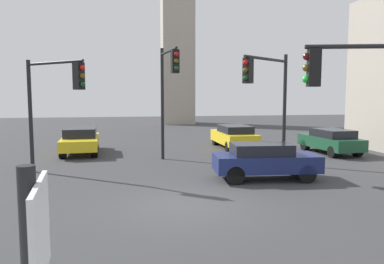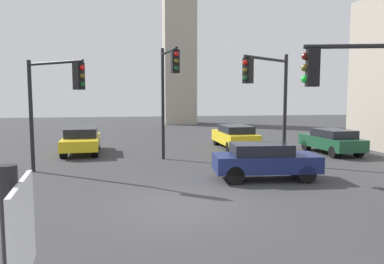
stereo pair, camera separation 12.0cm
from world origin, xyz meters
name	(u,v)px [view 2 (the right image)]	position (x,y,z in m)	size (l,w,h in m)	color
ground_plane	(185,205)	(0.00, 0.00, 0.00)	(87.89, 87.89, 0.00)	#38383A
traffic_light_0	(359,90)	(4.43, -1.52, 3.37)	(2.84, 0.88, 4.77)	black
traffic_light_1	(268,87)	(4.21, 4.60, 3.57)	(2.72, 2.18, 5.06)	black
traffic_light_2	(54,92)	(-4.50, 4.71, 3.37)	(2.57, 2.31, 4.66)	black
traffic_light_3	(168,81)	(0.19, 6.80, 3.86)	(0.61, 2.74, 5.51)	black
car_0	(235,136)	(4.66, 11.13, 0.73)	(1.98, 4.29, 1.39)	yellow
car_1	(332,141)	(9.33, 8.20, 0.72)	(2.03, 4.08, 1.36)	#19472D
car_3	(81,140)	(-4.31, 10.60, 0.75)	(2.16, 4.53, 1.41)	yellow
car_4	(265,160)	(3.47, 2.79, 0.75)	(4.05, 1.90, 1.40)	navy
skyline_tower	(179,15)	(3.72, 30.54, 11.81)	(3.42, 3.42, 23.62)	#A89E8E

